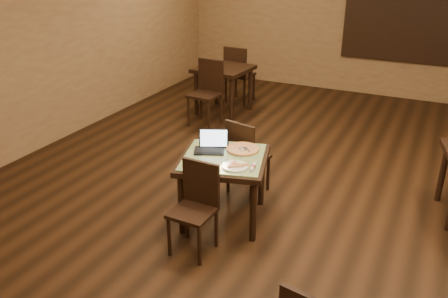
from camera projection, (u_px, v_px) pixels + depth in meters
The scene contains 17 objects.
ground at pixel (294, 206), 5.63m from camera, with size 10.00×10.00×0.00m, color black.
wall_back at pixel (380, 19), 9.14m from camera, with size 8.00×0.02×3.00m, color olive.
wall_left at pixel (26, 49), 6.62m from camera, with size 0.02×10.00×3.00m, color olive.
mural at pixel (407, 19), 8.89m from camera, with size 2.34×0.05×1.64m.
tiled_table at pixel (224, 165), 5.13m from camera, with size 1.13×1.13×0.76m.
chair_main_near at pixel (196, 202), 4.68m from camera, with size 0.41×0.41×0.93m.
chair_main_far at pixel (245, 154), 5.70m from camera, with size 0.50×0.50×0.96m.
laptop at pixel (211, 145), 5.23m from camera, with size 0.39×0.37×0.22m.
plate at pixel (235, 166), 4.85m from camera, with size 0.27×0.27×0.01m, color white.
pizza_slice at pixel (235, 165), 4.84m from camera, with size 0.19×0.19×0.02m, color beige, non-canonical shape.
pizza_pan at pixel (243, 150), 5.24m from camera, with size 0.37×0.37×0.01m, color silver.
pizza_whole at pixel (243, 149), 5.23m from camera, with size 0.36×0.36×0.03m.
spatula at pixel (244, 149), 5.20m from camera, with size 0.09×0.22×0.01m, color silver.
napkin_roll at pixel (253, 167), 4.81m from camera, with size 0.06×0.18×0.04m.
other_table_b at pixel (224, 75), 8.44m from camera, with size 0.95×0.95×0.84m.
other_table_b_chair_near at pixel (207, 89), 7.95m from camera, with size 0.50×0.50×1.09m.
other_table_b_chair_far at pixel (238, 71), 9.00m from camera, with size 0.50×0.50×1.09m.
Camera 1 is at (1.38, -4.75, 2.89)m, focal length 38.00 mm.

